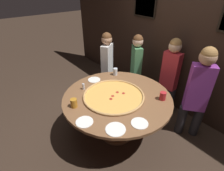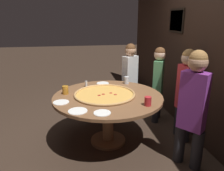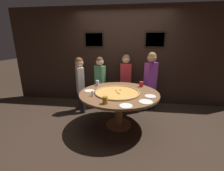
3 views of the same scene
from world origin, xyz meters
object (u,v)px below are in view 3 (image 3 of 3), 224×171
dining_table (119,99)px  white_plate_right_side (150,96)px  condiment_shaker (92,94)px  diner_side_left (150,78)px  drink_cup_far_left (105,100)px  white_plate_near_front (126,106)px  giant_pizza (117,92)px  diner_far_right (80,82)px  diner_centre_back (126,77)px  drink_cup_near_right (141,84)px  white_plate_far_back (146,102)px  diner_side_right (100,79)px  drink_cup_front_edge (98,83)px  white_plate_beside_cup (89,91)px

dining_table → white_plate_right_side: (0.58, -0.16, 0.14)m
condiment_shaker → diner_side_left: 1.66m
drink_cup_far_left → white_plate_near_front: size_ratio=0.58×
giant_pizza → drink_cup_far_left: drink_cup_far_left is taller
diner_far_right → diner_centre_back: size_ratio=0.98×
drink_cup_near_right → diner_far_right: size_ratio=0.09×
drink_cup_far_left → drink_cup_near_right: (0.63, 1.03, -0.00)m
white_plate_near_front → diner_side_left: size_ratio=0.14×
dining_table → diner_centre_back: 1.16m
giant_pizza → condiment_shaker: bearing=-151.4°
white_plate_far_back → diner_side_right: size_ratio=0.17×
white_plate_near_front → drink_cup_near_right: bearing=74.8°
white_plate_far_back → white_plate_right_side: (0.10, 0.28, 0.00)m
white_plate_near_front → diner_centre_back: (-0.08, 1.79, 0.04)m
diner_far_right → diner_centre_back: 1.21m
white_plate_near_front → condiment_shaker: (-0.62, 0.37, 0.05)m
white_plate_far_back → diner_centre_back: bearing=104.2°
drink_cup_front_edge → white_plate_beside_cup: size_ratio=0.60×
drink_cup_far_left → white_plate_right_side: drink_cup_far_left is taller
drink_cup_front_edge → diner_centre_back: bearing=51.2°
white_plate_right_side → diner_centre_back: diner_centre_back is taller
condiment_shaker → diner_far_right: size_ratio=0.07×
dining_table → drink_cup_front_edge: drink_cup_front_edge is taller
drink_cup_near_right → white_plate_far_back: (0.03, -0.87, -0.05)m
dining_table → white_plate_near_front: 0.68m
dining_table → white_plate_near_front: size_ratio=7.52×
white_plate_far_back → white_plate_right_side: bearing=69.6°
white_plate_beside_cup → diner_centre_back: 1.33m
white_plate_beside_cup → diner_side_right: 0.98m
white_plate_near_front → diner_side_left: 1.64m
white_plate_near_front → condiment_shaker: size_ratio=2.14×
drink_cup_near_right → diner_side_right: bearing=152.1°
drink_cup_front_edge → diner_far_right: 0.50m
diner_far_right → diner_side_right: size_ratio=1.02×
diner_centre_back → condiment_shaker: bearing=65.1°
white_plate_right_side → condiment_shaker: 1.05m
diner_side_left → dining_table: bearing=14.3°
diner_side_left → diner_far_right: diner_side_left is taller
dining_table → diner_side_right: diner_side_right is taller
diner_side_right → diner_far_right: bearing=75.8°
drink_cup_far_left → diner_side_left: bearing=59.7°
diner_far_right → diner_side_right: 0.57m
condiment_shaker → diner_side_left: bearing=45.4°
giant_pizza → white_plate_right_side: 0.63m
white_plate_far_back → diner_far_right: diner_far_right is taller
diner_side_left → diner_far_right: 1.72m
giant_pizza → drink_cup_near_right: bearing=44.5°
dining_table → white_plate_near_front: white_plate_near_front is taller
dining_table → white_plate_beside_cup: bearing=179.3°
drink_cup_front_edge → white_plate_near_front: 1.25m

